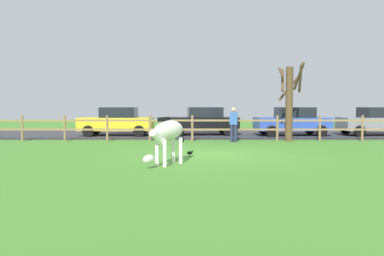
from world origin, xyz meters
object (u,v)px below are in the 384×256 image
Objects in this scene: zebra at (166,134)px; parked_car_grey at (376,121)px; bare_tree at (288,100)px; visitor_near_fence at (232,123)px; parked_car_black at (201,121)px; crow_on_grass at (189,153)px; parked_car_yellow at (116,121)px; parked_car_blue at (291,121)px.

parked_car_grey reaches higher than zebra.
bare_tree is 2.97m from visitor_near_fence.
parked_car_black is (1.32, 10.62, -0.08)m from zebra.
crow_on_grass is 9.22m from parked_car_yellow.
bare_tree is 9.21m from zebra.
parked_car_yellow is 6.88m from visitor_near_fence.
zebra is 0.41× the size of parked_car_black.
parked_car_grey is 8.97m from visitor_near_fence.
parked_car_yellow is 9.69m from parked_car_blue.
bare_tree is 2.29× the size of visitor_near_fence.
zebra is at bearing -71.39° from parked_car_yellow.
bare_tree is 2.22× the size of zebra.
bare_tree is 7.50m from crow_on_grass.
parked_car_grey is 2.49× the size of visitor_near_fence.
parked_car_black and parked_car_blue have the same top height.
parked_car_grey and parked_car_black have the same top height.
crow_on_grass is 0.05× the size of parked_car_blue.
zebra is 0.41× the size of parked_car_grey.
parked_car_yellow is 0.97× the size of parked_car_black.
crow_on_grass is at bearing -124.21° from parked_car_blue.
zebra is 10.71m from parked_car_black.
parked_car_yellow is at bearing 108.61° from zebra.
parked_car_blue is (9.69, 0.03, 0.00)m from parked_car_yellow.
parked_car_yellow and parked_car_black have the same top height.
parked_car_grey is at bearing 27.24° from bare_tree.
parked_car_blue is 4.85m from visitor_near_fence.
crow_on_grass is at bearing 71.04° from zebra.
parked_car_yellow is at bearing -179.53° from parked_car_grey.
zebra is 7.87× the size of crow_on_grass.
visitor_near_fence is at bearing 68.13° from crow_on_grass.
parked_car_yellow and parked_car_grey have the same top height.
parked_car_yellow is (-4.07, 8.25, 0.72)m from crow_on_grass.
parked_car_black is 1.01× the size of parked_car_blue.
parked_car_yellow reaches higher than zebra.
visitor_near_fence is at bearing 68.91° from zebra.
bare_tree reaches higher than parked_car_black.
visitor_near_fence is at bearing -138.06° from parked_car_blue.
zebra is 1.03× the size of visitor_near_fence.
parked_car_yellow is (-3.41, 10.14, -0.08)m from zebra.
crow_on_grass is 10.03m from parked_car_blue.
zebra is at bearing -121.68° from parked_car_blue.
zebra is 7.43m from visitor_near_fence.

